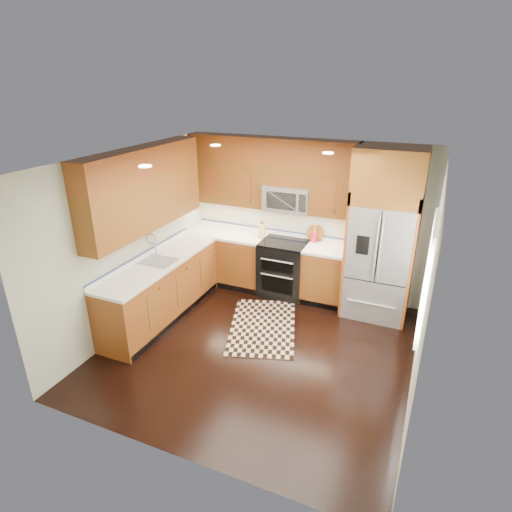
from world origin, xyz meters
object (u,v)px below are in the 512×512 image
at_px(range, 283,268).
at_px(refrigerator, 383,235).
at_px(knife_block, 262,230).
at_px(utensil_crock, 314,235).
at_px(rug, 263,326).

xyz_separation_m(range, refrigerator, (1.55, -0.04, 0.83)).
height_order(knife_block, utensil_crock, utensil_crock).
bearing_deg(range, knife_block, 167.43).
relative_size(knife_block, utensil_crock, 0.90).
relative_size(range, utensil_crock, 2.95).
relative_size(rug, knife_block, 5.46).
distance_m(refrigerator, knife_block, 2.01).
xyz_separation_m(rug, utensil_crock, (0.35, 1.37, 1.04)).
relative_size(refrigerator, utensil_crock, 8.11).
bearing_deg(range, utensil_crock, 27.86).
bearing_deg(refrigerator, utensil_crock, 166.30).
bearing_deg(knife_block, range, -12.57).
relative_size(refrigerator, knife_block, 9.00).
distance_m(knife_block, utensil_crock, 0.89).
xyz_separation_m(range, rug, (0.09, -1.14, -0.46)).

